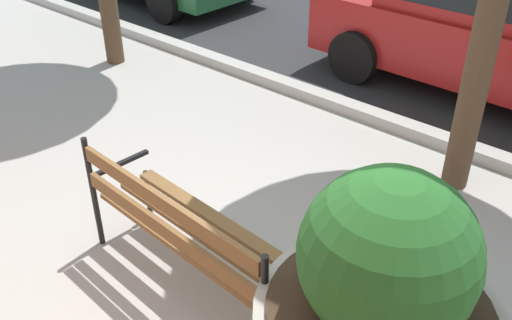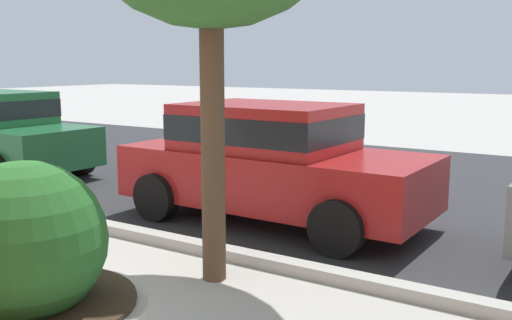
% 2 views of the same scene
% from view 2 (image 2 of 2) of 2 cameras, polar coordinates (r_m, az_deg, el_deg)
% --- Properties ---
extents(street_surface, '(60.00, 9.00, 0.01)m').
position_cam_2_polar(street_surface, '(10.46, 10.30, -2.13)').
color(street_surface, '#2D2D30').
rests_on(street_surface, ground).
extents(curb_stone, '(60.00, 0.20, 0.12)m').
position_cam_2_polar(curb_stone, '(6.56, -5.38, -8.54)').
color(curb_stone, '#B2AFA8').
rests_on(curb_stone, ground).
extents(parked_car_red, '(4.13, 1.98, 1.56)m').
position_cam_2_polar(parked_car_red, '(7.66, 1.46, 0.14)').
color(parked_car_red, '#B21E1E').
rests_on(parked_car_red, ground).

